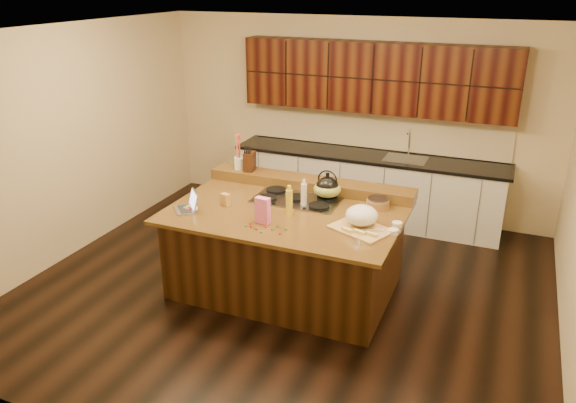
% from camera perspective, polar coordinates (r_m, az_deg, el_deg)
% --- Properties ---
extents(room, '(5.52, 5.02, 2.72)m').
position_cam_1_polar(room, '(5.66, -0.19, 3.11)').
color(room, black).
rests_on(room, ground).
extents(island, '(2.40, 1.60, 0.92)m').
position_cam_1_polar(island, '(6.01, -0.18, -4.91)').
color(island, black).
rests_on(island, ground).
extents(back_ledge, '(2.40, 0.30, 0.12)m').
position_cam_1_polar(back_ledge, '(6.40, 2.23, 1.84)').
color(back_ledge, black).
rests_on(back_ledge, island).
extents(cooktop, '(0.92, 0.52, 0.05)m').
position_cam_1_polar(cooktop, '(6.07, 0.90, 0.25)').
color(cooktop, gray).
rests_on(cooktop, island).
extents(back_counter, '(3.70, 0.66, 2.40)m').
position_cam_1_polar(back_counter, '(7.71, 8.32, 5.15)').
color(back_counter, silver).
rests_on(back_counter, ground).
extents(kettle, '(0.29, 0.29, 0.22)m').
position_cam_1_polar(kettle, '(6.04, 4.02, 1.50)').
color(kettle, black).
rests_on(kettle, cooktop).
extents(green_bowl, '(0.37, 0.37, 0.17)m').
position_cam_1_polar(green_bowl, '(6.05, 4.01, 1.25)').
color(green_bowl, olive).
rests_on(green_bowl, cooktop).
extents(laptop, '(0.35, 0.35, 0.19)m').
position_cam_1_polar(laptop, '(5.90, -10.05, -0.36)').
color(laptop, '#B7B7BC').
rests_on(laptop, island).
extents(oil_bottle, '(0.09, 0.09, 0.27)m').
position_cam_1_polar(oil_bottle, '(5.65, 0.12, -0.12)').
color(oil_bottle, yellow).
rests_on(oil_bottle, island).
extents(vinegar_bottle, '(0.07, 0.07, 0.25)m').
position_cam_1_polar(vinegar_bottle, '(5.88, 1.62, 0.66)').
color(vinegar_bottle, silver).
rests_on(vinegar_bottle, island).
extents(wooden_tray, '(0.65, 0.58, 0.22)m').
position_cam_1_polar(wooden_tray, '(5.42, 7.47, -1.72)').
color(wooden_tray, tan).
rests_on(wooden_tray, island).
extents(ramekin_a, '(0.11, 0.11, 0.04)m').
position_cam_1_polar(ramekin_a, '(5.50, 7.30, -2.24)').
color(ramekin_a, white).
rests_on(ramekin_a, island).
extents(ramekin_b, '(0.12, 0.12, 0.04)m').
position_cam_1_polar(ramekin_b, '(5.38, 10.62, -3.01)').
color(ramekin_b, white).
rests_on(ramekin_b, island).
extents(ramekin_c, '(0.12, 0.12, 0.04)m').
position_cam_1_polar(ramekin_c, '(5.54, 11.02, -2.30)').
color(ramekin_c, white).
rests_on(ramekin_c, island).
extents(strainer_bowl, '(0.29, 0.29, 0.09)m').
position_cam_1_polar(strainer_bowl, '(5.94, 9.10, -0.23)').
color(strainer_bowl, '#996B3F').
rests_on(strainer_bowl, island).
extents(kitchen_timer, '(0.10, 0.10, 0.07)m').
position_cam_1_polar(kitchen_timer, '(5.12, 7.05, -3.96)').
color(kitchen_timer, silver).
rests_on(kitchen_timer, island).
extents(pink_bag, '(0.15, 0.09, 0.26)m').
position_cam_1_polar(pink_bag, '(5.48, -2.58, -0.91)').
color(pink_bag, pink).
rests_on(pink_bag, island).
extents(candy_plate, '(0.19, 0.19, 0.01)m').
position_cam_1_polar(candy_plate, '(5.93, -10.00, -0.72)').
color(candy_plate, white).
rests_on(candy_plate, island).
extents(package_box, '(0.11, 0.09, 0.13)m').
position_cam_1_polar(package_box, '(5.96, -6.38, 0.20)').
color(package_box, '#BB8942').
rests_on(package_box, island).
extents(utensil_crock, '(0.14, 0.14, 0.14)m').
position_cam_1_polar(utensil_crock, '(6.70, -4.98, 3.89)').
color(utensil_crock, white).
rests_on(utensil_crock, back_ledge).
extents(knife_block, '(0.14, 0.20, 0.22)m').
position_cam_1_polar(knife_block, '(6.63, -3.91, 4.08)').
color(knife_block, black).
rests_on(knife_block, back_ledge).
extents(gumdrop_0, '(0.02, 0.02, 0.02)m').
position_cam_1_polar(gumdrop_0, '(5.38, -3.24, -2.81)').
color(gumdrop_0, red).
rests_on(gumdrop_0, island).
extents(gumdrop_1, '(0.02, 0.02, 0.02)m').
position_cam_1_polar(gumdrop_1, '(5.45, -4.34, -2.48)').
color(gumdrop_1, '#198C26').
rests_on(gumdrop_1, island).
extents(gumdrop_2, '(0.02, 0.02, 0.02)m').
position_cam_1_polar(gumdrop_2, '(5.50, -3.87, -2.26)').
color(gumdrop_2, red).
rests_on(gumdrop_2, island).
extents(gumdrop_3, '(0.02, 0.02, 0.02)m').
position_cam_1_polar(gumdrop_3, '(5.36, -1.64, -2.86)').
color(gumdrop_3, '#198C26').
rests_on(gumdrop_3, island).
extents(gumdrop_4, '(0.02, 0.02, 0.02)m').
position_cam_1_polar(gumdrop_4, '(5.53, -2.90, -2.06)').
color(gumdrop_4, red).
rests_on(gumdrop_4, island).
extents(gumdrop_5, '(0.02, 0.02, 0.02)m').
position_cam_1_polar(gumdrop_5, '(5.43, -1.12, -2.51)').
color(gumdrop_5, '#198C26').
rests_on(gumdrop_5, island).
extents(gumdrop_6, '(0.02, 0.02, 0.02)m').
position_cam_1_polar(gumdrop_6, '(5.44, -3.80, -2.54)').
color(gumdrop_6, red).
rests_on(gumdrop_6, island).
extents(gumdrop_7, '(0.02, 0.02, 0.02)m').
position_cam_1_polar(gumdrop_7, '(5.37, -0.23, -2.83)').
color(gumdrop_7, '#198C26').
rests_on(gumdrop_7, island).
extents(gumdrop_8, '(0.02, 0.02, 0.02)m').
position_cam_1_polar(gumdrop_8, '(5.27, -0.84, -3.29)').
color(gumdrop_8, red).
rests_on(gumdrop_8, island).
extents(gumdrop_9, '(0.02, 0.02, 0.02)m').
position_cam_1_polar(gumdrop_9, '(5.31, -2.73, -3.12)').
color(gumdrop_9, '#198C26').
rests_on(gumdrop_9, island).
extents(gumdrop_10, '(0.02, 0.02, 0.02)m').
position_cam_1_polar(gumdrop_10, '(5.42, -2.29, -2.59)').
color(gumdrop_10, red).
rests_on(gumdrop_10, island).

